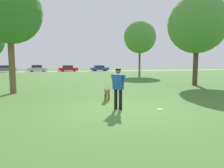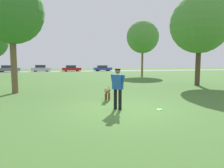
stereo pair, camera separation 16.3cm
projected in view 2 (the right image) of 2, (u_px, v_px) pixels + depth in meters
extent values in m
plane|color=#426B2D|center=(123.00, 109.00, 7.85)|extent=(120.00, 120.00, 0.00)
cube|color=gray|center=(70.00, 71.00, 42.82)|extent=(120.00, 6.00, 0.01)
cylinder|color=black|center=(120.00, 100.00, 7.71)|extent=(0.18, 0.18, 0.80)
cylinder|color=black|center=(115.00, 99.00, 7.82)|extent=(0.18, 0.18, 0.80)
cube|color=#1E4C93|center=(118.00, 82.00, 7.69)|extent=(0.42, 0.43, 0.57)
cylinder|color=#1E4C93|center=(123.00, 82.00, 7.57)|extent=(0.20, 0.21, 0.57)
cylinder|color=#1E4C93|center=(113.00, 82.00, 7.81)|extent=(0.20, 0.21, 0.57)
sphere|color=brown|center=(118.00, 71.00, 7.65)|extent=(0.28, 0.28, 0.20)
cylinder|color=black|center=(118.00, 69.00, 7.64)|extent=(0.30, 0.30, 0.05)
ellipsoid|color=brown|center=(107.00, 90.00, 9.68)|extent=(0.46, 0.61, 0.28)
ellipsoid|color=tan|center=(107.00, 92.00, 9.53)|extent=(0.23, 0.21, 0.15)
sphere|color=tan|center=(106.00, 90.00, 9.32)|extent=(0.27, 0.27, 0.21)
cylinder|color=brown|center=(109.00, 97.00, 9.53)|extent=(0.09, 0.09, 0.34)
cylinder|color=brown|center=(105.00, 97.00, 9.55)|extent=(0.09, 0.09, 0.34)
cylinder|color=brown|center=(109.00, 96.00, 9.87)|extent=(0.09, 0.09, 0.34)
cylinder|color=brown|center=(106.00, 96.00, 9.89)|extent=(0.09, 0.09, 0.34)
cylinder|color=brown|center=(108.00, 89.00, 10.04)|extent=(0.13, 0.24, 0.21)
cylinder|color=#33D838|center=(159.00, 110.00, 7.75)|extent=(0.23, 0.23, 0.02)
torus|color=#33D838|center=(159.00, 110.00, 7.75)|extent=(0.23, 0.23, 0.02)
cylinder|color=brown|center=(142.00, 63.00, 27.98)|extent=(0.28, 0.28, 3.71)
sphere|color=#4C8938|center=(143.00, 37.00, 27.61)|extent=(4.45, 4.45, 4.45)
cylinder|color=brown|center=(14.00, 65.00, 11.86)|extent=(0.35, 0.35, 3.38)
sphere|color=#38752D|center=(11.00, 12.00, 11.53)|extent=(3.71, 3.71, 3.71)
cylinder|color=#4C3826|center=(198.00, 66.00, 15.96)|extent=(0.39, 0.39, 3.14)
sphere|color=#4C8938|center=(200.00, 24.00, 15.62)|extent=(4.58, 4.58, 4.58)
cube|color=slate|center=(9.00, 69.00, 39.55)|extent=(4.31, 1.93, 0.64)
cube|color=#232D38|center=(8.00, 66.00, 39.46)|extent=(2.27, 1.59, 0.47)
cylinder|color=black|center=(17.00, 70.00, 40.67)|extent=(0.65, 0.23, 0.64)
cylinder|color=black|center=(15.00, 70.00, 39.26)|extent=(0.65, 0.23, 0.64)
cylinder|color=black|center=(3.00, 70.00, 39.89)|extent=(0.65, 0.23, 0.64)
cylinder|color=black|center=(1.00, 71.00, 38.49)|extent=(0.65, 0.23, 0.64)
cube|color=#B7B7BC|center=(41.00, 69.00, 41.63)|extent=(3.87, 1.77, 0.61)
cube|color=#232D38|center=(41.00, 66.00, 41.54)|extent=(2.03, 1.49, 0.55)
cylinder|color=black|center=(47.00, 70.00, 42.66)|extent=(0.64, 0.22, 0.63)
cylinder|color=black|center=(47.00, 70.00, 41.29)|extent=(0.64, 0.22, 0.63)
cylinder|color=black|center=(36.00, 70.00, 42.01)|extent=(0.64, 0.22, 0.63)
cylinder|color=black|center=(35.00, 70.00, 40.65)|extent=(0.64, 0.22, 0.63)
cube|color=red|center=(71.00, 69.00, 42.88)|extent=(4.02, 1.76, 0.57)
cube|color=#232D38|center=(71.00, 66.00, 42.79)|extent=(2.09, 1.51, 0.52)
cylinder|color=black|center=(77.00, 70.00, 43.93)|extent=(0.60, 0.20, 0.60)
cylinder|color=black|center=(77.00, 70.00, 42.48)|extent=(0.60, 0.20, 0.60)
cylinder|color=black|center=(66.00, 70.00, 43.31)|extent=(0.60, 0.20, 0.60)
cylinder|color=black|center=(66.00, 70.00, 41.86)|extent=(0.60, 0.20, 0.60)
cube|color=#284293|center=(103.00, 69.00, 44.75)|extent=(4.00, 1.91, 0.56)
cube|color=#232D38|center=(102.00, 66.00, 44.66)|extent=(2.10, 1.59, 0.46)
cylinder|color=black|center=(107.00, 69.00, 45.83)|extent=(0.68, 0.23, 0.68)
cylinder|color=black|center=(109.00, 70.00, 44.39)|extent=(0.68, 0.23, 0.68)
cylinder|color=black|center=(97.00, 69.00, 45.14)|extent=(0.68, 0.23, 0.68)
cylinder|color=black|center=(98.00, 70.00, 43.70)|extent=(0.68, 0.23, 0.68)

